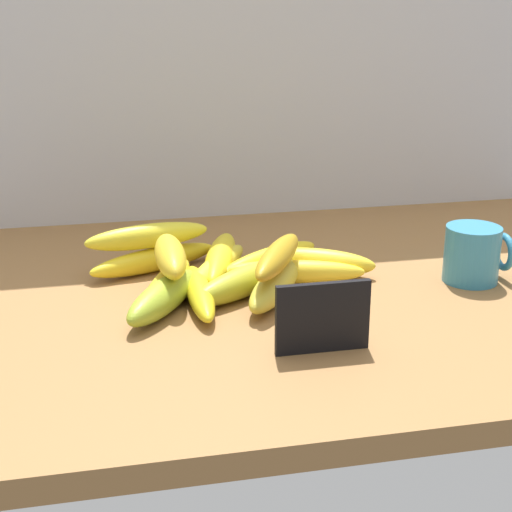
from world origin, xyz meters
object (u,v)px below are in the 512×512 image
Objects in this scene: coffee_mug at (474,254)px; banana_2 at (291,272)px; banana_5 at (220,258)px; banana_7 at (315,262)px; banana_1 at (154,260)px; banana_6 at (199,292)px; banana_10 at (216,268)px; banana_3 at (275,285)px; banana_0 at (166,286)px; banana_9 at (245,282)px; banana_11 at (147,236)px; chalkboard_sign at (322,320)px; banana_8 at (270,259)px; banana_4 at (163,297)px; banana_13 at (278,256)px; banana_12 at (170,256)px.

banana_2 is (-25.46, 4.21, -2.28)cm from coffee_mug.
banana_5 is 1.17× the size of banana_7.
banana_5 is 13.85cm from banana_7.
banana_1 reaches higher than banana_6.
banana_3 is at bearing -54.54° from banana_10.
banana_0 is 4.91cm from banana_6.
banana_1 is at bearing 135.58° from banana_3.
banana_9 is (-3.68, 2.20, -0.00)cm from banana_3.
banana_9 is at bearing -6.50° from banana_0.
banana_10 is 1.08× the size of banana_11.
banana_0 is 0.95× the size of banana_5.
coffee_mug reaches higher than banana_0.
banana_0 is at bearing 144.57° from banana_6.
chalkboard_sign is at bearing -55.00° from banana_6.
banana_10 is at bearing 112.07° from banana_9.
banana_3 is 10.16cm from banana_6.
banana_8 is 1.02× the size of banana_9.
banana_3 is 1.02× the size of banana_7.
banana_4 reaches higher than banana_2.
banana_2 is 1.19× the size of banana_13.
coffee_mug is at bearing -17.25° from banana_11.
banana_8 is at bearing 36.42° from banana_4.
banana_2 is at bearing 6.04° from banana_0.
banana_8 is 1.26× the size of banana_12.
banana_3 is 15.04cm from banana_4.
banana_13 reaches higher than banana_6.
chalkboard_sign is 22.52cm from banana_4.
banana_13 is at bearing 7.13° from banana_4.
banana_0 is 4.65cm from banana_4.
chalkboard_sign is at bearing -61.09° from banana_11.
banana_10 is (8.51, 10.28, -0.44)cm from banana_4.
banana_1 is 1.16× the size of banana_13.
banana_0 reaches higher than banana_1.
chalkboard_sign is 0.59× the size of banana_6.
banana_7 is at bearing 22.18° from banana_4.
banana_10 reaches higher than banana_6.
banana_5 is at bearing 54.74° from banana_4.
banana_13 is at bearing -10.14° from banana_0.
banana_6 is 9.31cm from banana_10.
banana_12 is (-15.31, -7.12, 4.03)cm from banana_8.
banana_0 is at bearing -82.82° from banana_11.
banana_2 is 1.19× the size of banana_4.
banana_9 is at bearing 106.06° from chalkboard_sign.
banana_11 is (-23.43, 6.78, 3.33)cm from banana_7.
banana_12 reaches higher than banana_11.
banana_7 is 1.16× the size of banana_12.
banana_10 is at bearing -165.38° from banana_8.
banana_8 is at bearing 24.94° from banana_12.
banana_4 is 16.83cm from banana_5.
banana_9 is (11.31, 3.37, -0.10)cm from banana_4.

